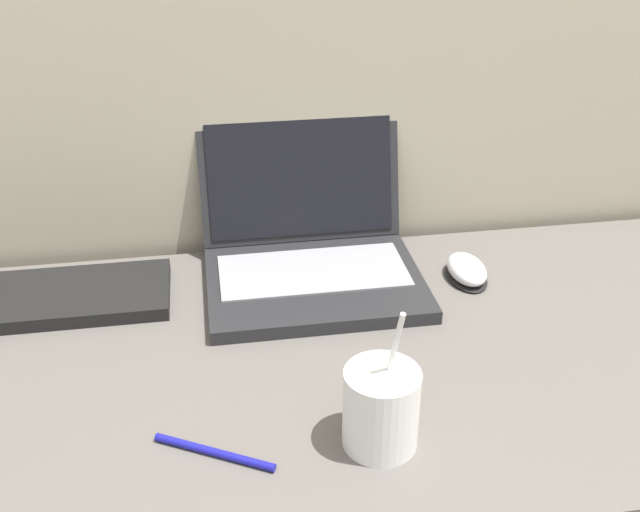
% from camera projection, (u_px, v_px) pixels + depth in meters
% --- Properties ---
extents(laptop, '(0.31, 0.30, 0.23)m').
position_uv_depth(laptop, '(310.00, 244.00, 1.12)').
color(laptop, '#232326').
rests_on(laptop, desk).
extents(drink_cup, '(0.08, 0.08, 0.17)m').
position_uv_depth(drink_cup, '(381.00, 407.00, 0.79)').
color(drink_cup, white).
rests_on(drink_cup, desk).
extents(computer_mouse, '(0.06, 0.10, 0.03)m').
position_uv_depth(computer_mouse, '(467.00, 270.00, 1.12)').
color(computer_mouse, black).
rests_on(computer_mouse, desk).
extents(external_keyboard, '(0.43, 0.14, 0.02)m').
position_uv_depth(external_keyboard, '(15.00, 301.00, 1.05)').
color(external_keyboard, black).
rests_on(external_keyboard, desk).
extents(pen, '(0.13, 0.08, 0.01)m').
position_uv_depth(pen, '(214.00, 452.00, 0.80)').
color(pen, '#191999').
rests_on(pen, desk).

